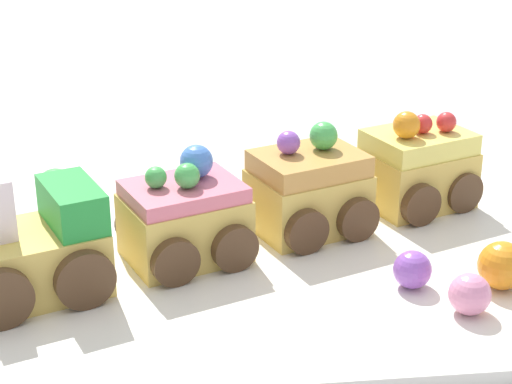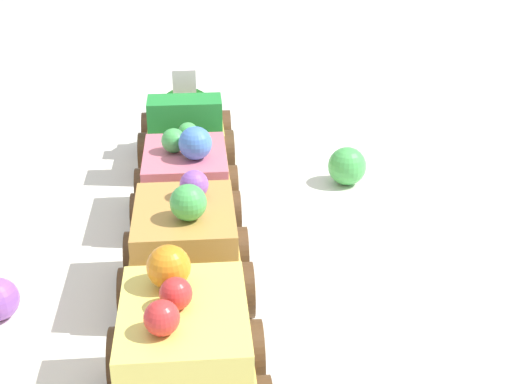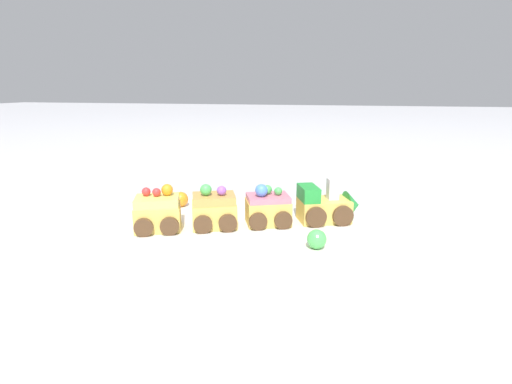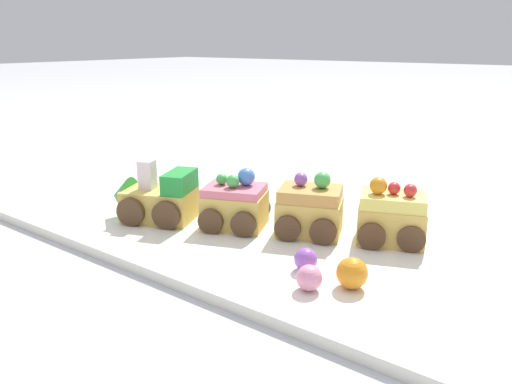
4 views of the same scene
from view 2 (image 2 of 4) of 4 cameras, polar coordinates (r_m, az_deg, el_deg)
name	(u,v)px [view 2 (image 2 of 4)]	position (r m, az deg, el deg)	size (l,w,h in m)	color
ground_plane	(255,253)	(0.48, -0.09, -4.87)	(10.00, 10.00, 0.00)	#B2B2B7
display_board	(255,245)	(0.48, -0.09, -4.26)	(0.77, 0.40, 0.01)	white
cake_train_locomotive	(186,131)	(0.59, -5.59, 4.89)	(0.12, 0.10, 0.08)	#E0BC56
cake_car_strawberry	(186,186)	(0.49, -5.58, 0.49)	(0.09, 0.09, 0.07)	#E0BC56
cake_car_caramel	(186,254)	(0.40, -5.59, -4.93)	(0.09, 0.09, 0.08)	#E0BC56
cake_car_lemon	(185,360)	(0.33, -5.69, -13.26)	(0.09, 0.09, 0.08)	#E0BC56
gumball_green	(347,166)	(0.55, 7.29, 2.07)	(0.03, 0.03, 0.03)	#4CBC56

